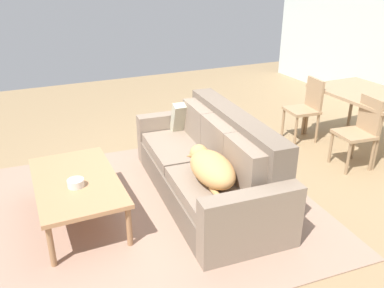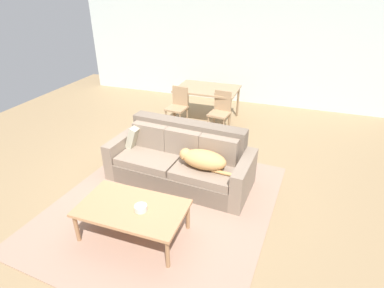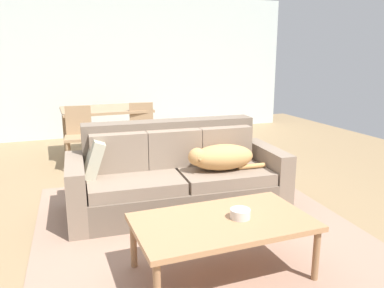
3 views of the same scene
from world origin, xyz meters
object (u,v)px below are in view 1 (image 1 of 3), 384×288
bowl_on_coffee_table (76,183)px  throw_pillow_by_left_arm (187,117)px  dining_chair_near_left (306,106)px  dining_chair_near_right (360,129)px  couch (211,166)px  dog_on_left_cushion (211,167)px  coffee_table (76,183)px  dining_table (367,97)px

bowl_on_coffee_table → throw_pillow_by_left_arm: bearing=120.1°
dining_chair_near_left → dining_chair_near_right: bearing=8.7°
couch → dog_on_left_cushion: 0.52m
coffee_table → dining_chair_near_left: (-0.71, 3.28, 0.09)m
dog_on_left_cushion → throw_pillow_by_left_arm: bearing=169.8°
dog_on_left_cushion → bowl_on_coffee_table: dog_on_left_cushion is taller
throw_pillow_by_left_arm → dining_table: bearing=78.0°
dining_table → dining_chair_near_left: 0.78m
dining_chair_near_left → dining_chair_near_right: 0.94m
couch → dog_on_left_cushion: (0.42, -0.22, 0.23)m
throw_pillow_by_left_arm → dining_chair_near_left: size_ratio=0.43×
throw_pillow_by_left_arm → bowl_on_coffee_table: 1.73m
bowl_on_coffee_table → dining_chair_near_right: size_ratio=0.17×
dog_on_left_cushion → dining_chair_near_left: 2.45m
couch → coffee_table: bearing=-90.4°
dining_chair_near_left → dining_chair_near_right: dining_chair_near_left is taller
dining_table → bowl_on_coffee_table: bearing=-84.7°
throw_pillow_by_left_arm → bowl_on_coffee_table: (0.87, -1.49, -0.13)m
coffee_table → dining_chair_near_left: bearing=102.2°
throw_pillow_by_left_arm → bowl_on_coffee_table: size_ratio=2.52×
dining_chair_near_right → dining_chair_near_left: bearing=-170.6°
throw_pillow_by_left_arm → coffee_table: bearing=-63.6°
couch → throw_pillow_by_left_arm: bearing=177.0°
couch → dining_chair_near_right: 1.96m
throw_pillow_by_left_arm → dining_table: throw_pillow_by_left_arm is taller
dining_chair_near_right → throw_pillow_by_left_arm: bearing=-110.6°
dining_chair_near_left → dining_chair_near_right: size_ratio=1.00×
dining_chair_near_right → bowl_on_coffee_table: bearing=-84.7°
throw_pillow_by_left_arm → dining_chair_near_left: dining_chair_near_left is taller
bowl_on_coffee_table → dining_chair_near_left: dining_chair_near_left is taller
dining_chair_near_left → coffee_table: bearing=-71.6°
throw_pillow_by_left_arm → dining_chair_near_right: 2.08m
throw_pillow_by_left_arm → dining_table: 2.45m
dining_table → dining_chair_near_right: dining_chair_near_right is taller
couch → bowl_on_coffee_table: bearing=-84.8°
couch → dining_table: bearing=101.7°
dog_on_left_cushion → bowl_on_coffee_table: (-0.39, -1.17, -0.09)m
dining_table → dining_chair_near_left: size_ratio=1.55×
dining_table → dog_on_left_cushion: bearing=-74.6°
couch → dining_chair_near_left: couch is taller
throw_pillow_by_left_arm → dining_chair_near_right: bearing=62.4°
coffee_table → dining_table: bearing=93.3°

